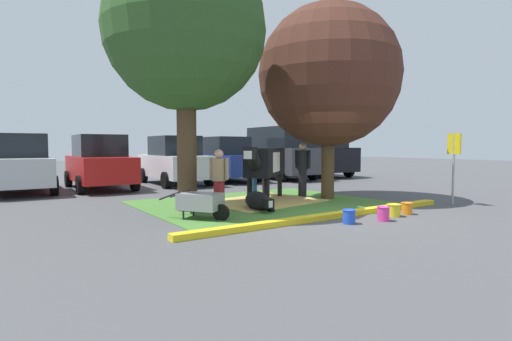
{
  "coord_description": "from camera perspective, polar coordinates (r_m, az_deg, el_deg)",
  "views": [
    {
      "loc": [
        -6.67,
        -6.63,
        1.62
      ],
      "look_at": [
        -0.24,
        2.82,
        0.9
      ],
      "focal_mm": 27.69,
      "sensor_mm": 36.0,
      "label": 1
    }
  ],
  "objects": [
    {
      "name": "person_visitor_far",
      "position": [
        12.72,
        -0.44,
        0.11
      ],
      "size": [
        0.51,
        0.34,
        1.58
      ],
      "color": "#23478C",
      "rests_on": "ground"
    },
    {
      "name": "shade_tree_right",
      "position": [
        12.36,
        10.49,
        13.29
      ],
      "size": [
        4.25,
        4.25,
        5.85
      ],
      "color": "#4C3823",
      "rests_on": "ground"
    },
    {
      "name": "sedan_blue",
      "position": [
        18.18,
        -4.59,
        1.59
      ],
      "size": [
        2.12,
        4.45,
        2.02
      ],
      "color": "navy",
      "rests_on": "ground"
    },
    {
      "name": "suv_dark_grey",
      "position": [
        19.31,
        3.28,
        2.56
      ],
      "size": [
        2.22,
        4.65,
        2.52
      ],
      "color": "#3D3D42",
      "rests_on": "ground"
    },
    {
      "name": "ground_plane",
      "position": [
        9.54,
        10.85,
        -6.23
      ],
      "size": [
        80.0,
        80.0,
        0.0
      ],
      "primitive_type": "plane",
      "color": "#4C4C4F"
    },
    {
      "name": "calf_lying",
      "position": [
        9.85,
        0.31,
        -4.45
      ],
      "size": [
        0.66,
        1.33,
        0.48
      ],
      "color": "black",
      "rests_on": "ground"
    },
    {
      "name": "person_handler",
      "position": [
        9.45,
        -5.36,
        -1.29
      ],
      "size": [
        0.34,
        0.48,
        1.53
      ],
      "color": "maroon",
      "rests_on": "ground"
    },
    {
      "name": "bucket_pink",
      "position": [
        8.96,
        17.91,
        -5.91
      ],
      "size": [
        0.28,
        0.28,
        0.32
      ],
      "color": "#EA3893",
      "rests_on": "ground"
    },
    {
      "name": "cow_holstein",
      "position": [
        11.4,
        1.29,
        1.18
      ],
      "size": [
        2.61,
        2.34,
        1.59
      ],
      "color": "black",
      "rests_on": "ground"
    },
    {
      "name": "wheelbarrow",
      "position": [
        8.75,
        -7.89,
        -4.53
      ],
      "size": [
        1.22,
        1.47,
        0.63
      ],
      "color": "gray",
      "rests_on": "ground"
    },
    {
      "name": "bucket_yellow",
      "position": [
        9.6,
        19.25,
        -5.39
      ],
      "size": [
        0.31,
        0.31,
        0.29
      ],
      "color": "yellow",
      "rests_on": "ground"
    },
    {
      "name": "bucket_blue",
      "position": [
        8.45,
        13.29,
        -6.45
      ],
      "size": [
        0.28,
        0.28,
        0.3
      ],
      "color": "blue",
      "rests_on": "ground"
    },
    {
      "name": "grass_island",
      "position": [
        11.08,
        0.88,
        -4.75
      ],
      "size": [
        6.4,
        5.11,
        0.02
      ],
      "primitive_type": "cube",
      "color": "#477A33",
      "rests_on": "ground"
    },
    {
      "name": "person_visitor_near",
      "position": [
        12.49,
        6.74,
        0.37
      ],
      "size": [
        0.34,
        0.49,
        1.7
      ],
      "color": "black",
      "rests_on": "ground"
    },
    {
      "name": "hatchback_white",
      "position": [
        16.88,
        -11.68,
        1.37
      ],
      "size": [
        2.12,
        4.45,
        2.02
      ],
      "color": "silver",
      "rests_on": "ground"
    },
    {
      "name": "curb_yellow",
      "position": [
        9.02,
        10.88,
        -6.42
      ],
      "size": [
        7.6,
        0.24,
        0.12
      ],
      "primitive_type": "cube",
      "color": "yellow",
      "rests_on": "ground"
    },
    {
      "name": "sedan_red",
      "position": [
        15.85,
        -21.66,
        1.05
      ],
      "size": [
        2.12,
        4.45,
        2.02
      ],
      "color": "red",
      "rests_on": "ground"
    },
    {
      "name": "sedan_silver",
      "position": [
        15.75,
        -30.96,
        0.78
      ],
      "size": [
        2.12,
        4.45,
        2.02
      ],
      "color": "silver",
      "rests_on": "ground"
    },
    {
      "name": "suv_black",
      "position": [
        21.28,
        8.6,
        2.62
      ],
      "size": [
        2.22,
        4.65,
        2.52
      ],
      "color": "black",
      "rests_on": "ground"
    },
    {
      "name": "hay_bedding",
      "position": [
        11.29,
        0.86,
        -4.52
      ],
      "size": [
        3.56,
        2.9,
        0.04
      ],
      "primitive_type": "cube",
      "rotation": [
        0.0,
        0.0,
        0.17
      ],
      "color": "tan",
      "rests_on": "ground"
    },
    {
      "name": "shade_tree_left",
      "position": [
        10.25,
        -10.15,
        19.24
      ],
      "size": [
        3.92,
        3.92,
        6.38
      ],
      "color": "#4C3823",
      "rests_on": "ground"
    },
    {
      "name": "bucket_orange",
      "position": [
        10.0,
        20.98,
        -5.09
      ],
      "size": [
        0.26,
        0.26,
        0.28
      ],
      "color": "orange",
      "rests_on": "ground"
    },
    {
      "name": "parking_sign",
      "position": [
        12.03,
        26.67,
        2.07
      ],
      "size": [
        0.16,
        0.43,
        1.95
      ],
      "color": "#99999E",
      "rests_on": "ground"
    }
  ]
}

